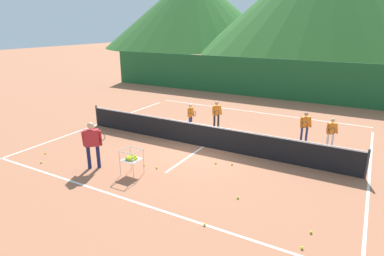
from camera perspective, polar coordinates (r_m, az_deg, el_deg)
name	(u,v)px	position (r m, az deg, el deg)	size (l,w,h in m)	color
ground_plane	(203,147)	(13.50, 2.03, -3.32)	(120.00, 120.00, 0.00)	#A86647
line_baseline_near	(127,199)	(9.83, -11.50, -12.29)	(12.33, 0.08, 0.01)	white
line_baseline_far	(254,112)	(19.17, 10.91, 2.84)	(12.33, 0.08, 0.01)	white
line_sideline_west	(96,125)	(17.06, -16.70, 0.50)	(0.08, 11.32, 0.01)	white
line_sideline_east	(369,180)	(12.23, 28.93, -8.03)	(0.08, 11.32, 0.01)	white
line_service_center	(203,147)	(13.50, 2.03, -3.31)	(0.08, 5.68, 0.01)	white
tennis_net	(203,135)	(13.32, 2.05, -1.32)	(12.14, 0.08, 1.05)	#333338
instructor	(92,141)	(11.71, -17.31, -2.20)	(0.65, 0.77, 1.70)	#191E4C
student_0	(191,114)	(15.73, -0.23, 2.57)	(0.46, 0.56, 1.20)	navy
student_1	(217,112)	(15.79, 4.39, 2.85)	(0.41, 0.72, 1.33)	black
student_2	(305,124)	(14.76, 19.46, 0.72)	(0.49, 0.67, 1.30)	navy
student_3	(332,130)	(14.40, 23.54, -0.33)	(0.47, 0.66, 1.24)	silver
ball_cart	(131,158)	(11.04, -10.71, -5.28)	(0.58, 0.58, 0.90)	#B7B7BC
tennis_ball_0	(205,224)	(8.54, 2.25, -16.74)	(0.07, 0.07, 0.07)	yellow
tennis_ball_1	(41,162)	(13.17, -25.17, -5.51)	(0.07, 0.07, 0.07)	yellow
tennis_ball_2	(311,232)	(8.77, 20.39, -16.96)	(0.07, 0.07, 0.07)	yellow
tennis_ball_3	(238,198)	(9.75, 8.17, -12.14)	(0.07, 0.07, 0.07)	yellow
tennis_ball_4	(157,168)	(11.56, -6.28, -7.03)	(0.07, 0.07, 0.07)	yellow
tennis_ball_5	(302,248)	(8.21, 18.96, -19.48)	(0.07, 0.07, 0.07)	yellow
tennis_ball_6	(144,165)	(11.84, -8.48, -6.49)	(0.07, 0.07, 0.07)	yellow
tennis_ball_7	(46,153)	(14.00, -24.56, -4.07)	(0.07, 0.07, 0.07)	yellow
tennis_ball_8	(232,164)	(11.86, 7.12, -6.38)	(0.07, 0.07, 0.07)	yellow
tennis_ball_9	(216,163)	(11.90, 4.26, -6.21)	(0.07, 0.07, 0.07)	yellow
windscreen_fence	(275,79)	(22.69, 14.44, 8.41)	(27.13, 0.08, 2.71)	#1E5B2D
hill_0	(193,10)	(75.69, 0.25, 20.23)	(39.26, 39.26, 15.84)	#2D6628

